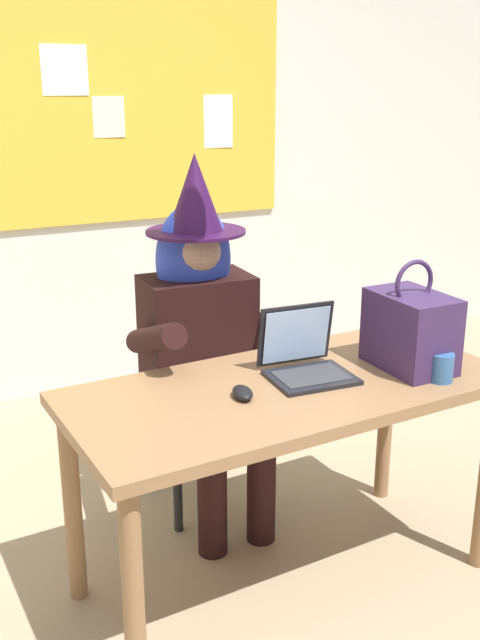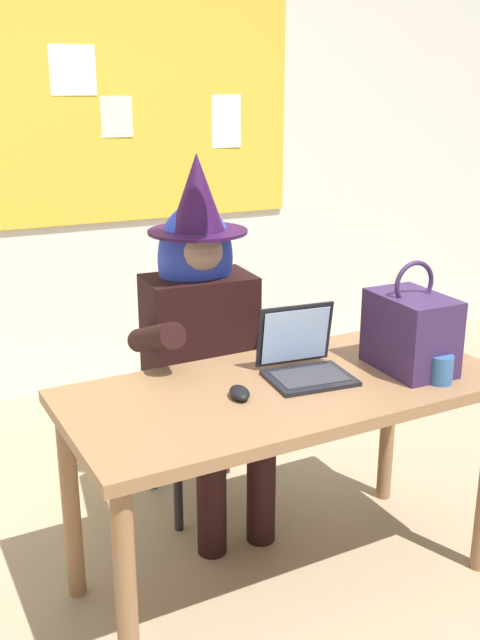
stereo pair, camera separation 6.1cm
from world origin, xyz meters
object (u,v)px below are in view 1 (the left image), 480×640
at_px(desk_main, 288,412).
at_px(coffee_mug, 441,367).
at_px(chair_at_desk, 193,382).
at_px(person_costumed, 203,325).
at_px(handbag, 411,330).
at_px(computer_mouse, 243,393).
at_px(laptop, 305,360).

xyz_separation_m(desk_main, coffee_mug, (0.46, -0.20, 0.15)).
bearing_deg(chair_at_desk, coffee_mug, 31.16).
height_order(desk_main, person_costumed, person_costumed).
bearing_deg(handbag, coffee_mug, -85.00).
relative_size(computer_mouse, handbag, 0.28).
xyz_separation_m(person_costumed, laptop, (0.14, -0.52, 0.01)).
bearing_deg(person_costumed, chair_at_desk, 179.83).
bearing_deg(laptop, coffee_mug, -29.55).
bearing_deg(handbag, chair_at_desk, 123.03).
distance_m(laptop, computer_mouse, 0.29).
relative_size(desk_main, chair_at_desk, 1.64).
bearing_deg(computer_mouse, laptop, 26.62).
bearing_deg(person_costumed, desk_main, 7.09).
relative_size(person_costumed, laptop, 4.97).
bearing_deg(handbag, computer_mouse, 177.86).
bearing_deg(laptop, desk_main, -147.23).
relative_size(person_costumed, handbag, 3.79).
distance_m(chair_at_desk, person_costumed, 0.31).
xyz_separation_m(chair_at_desk, coffee_mug, (0.50, -0.89, 0.29)).
height_order(computer_mouse, handbag, handbag).
bearing_deg(computer_mouse, desk_main, 19.87).
xyz_separation_m(desk_main, chair_at_desk, (-0.04, 0.69, -0.15)).
xyz_separation_m(person_costumed, coffee_mug, (0.50, -0.77, 0.01)).
relative_size(laptop, handbag, 0.76).
bearing_deg(handbag, laptop, 164.05).
relative_size(person_costumed, coffee_mug, 15.09).
distance_m(handbag, coffee_mug, 0.17).
xyz_separation_m(laptop, handbag, (0.35, -0.10, 0.08)).
distance_m(person_costumed, handbag, 0.80).
xyz_separation_m(laptop, coffee_mug, (0.37, -0.25, -0.00)).
bearing_deg(handbag, desk_main, 173.21).
relative_size(desk_main, laptop, 5.10).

